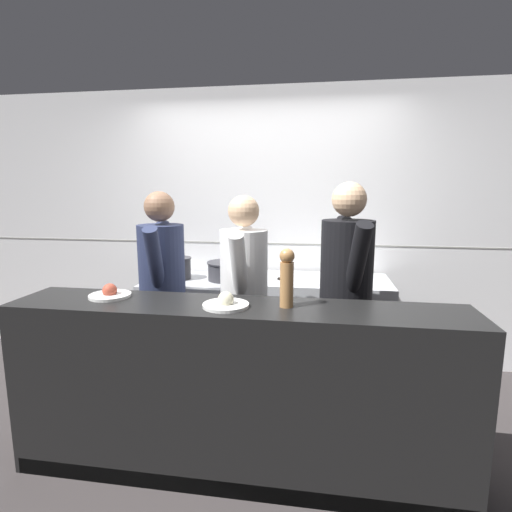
# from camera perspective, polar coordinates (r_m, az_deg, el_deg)

# --- Properties ---
(ground_plane) EXTENTS (14.00, 14.00, 0.00)m
(ground_plane) POSITION_cam_1_polar(r_m,az_deg,el_deg) (2.94, -2.60, -25.10)
(ground_plane) COLOR #383333
(wall_back_tiled) EXTENTS (8.00, 0.06, 2.60)m
(wall_back_tiled) POSITION_cam_1_polar(r_m,az_deg,el_deg) (3.85, 1.54, 4.08)
(wall_back_tiled) COLOR white
(wall_back_tiled) RESTS_ON ground_plane
(oven_range) EXTENTS (1.01, 0.71, 0.86)m
(oven_range) POSITION_cam_1_polar(r_m,az_deg,el_deg) (3.76, -7.33, -9.73)
(oven_range) COLOR #232326
(oven_range) RESTS_ON ground_plane
(prep_counter) EXTENTS (1.09, 0.65, 0.90)m
(prep_counter) POSITION_cam_1_polar(r_m,az_deg,el_deg) (3.62, 9.73, -10.33)
(prep_counter) COLOR #B7BABF
(prep_counter) RESTS_ON ground_plane
(pass_counter) EXTENTS (2.60, 0.45, 1.03)m
(pass_counter) POSITION_cam_1_polar(r_m,az_deg,el_deg) (2.45, -2.82, -18.79)
(pass_counter) COLOR black
(pass_counter) RESTS_ON ground_plane
(stock_pot) EXTENTS (0.26, 0.26, 0.20)m
(stock_pot) POSITION_cam_1_polar(r_m,az_deg,el_deg) (3.70, -11.19, -1.62)
(stock_pot) COLOR #2D2D33
(stock_pot) RESTS_ON oven_range
(sauce_pot) EXTENTS (0.35, 0.35, 0.16)m
(sauce_pot) POSITION_cam_1_polar(r_m,az_deg,el_deg) (3.59, -4.24, -2.04)
(sauce_pot) COLOR #2D2D33
(sauce_pot) RESTS_ON oven_range
(chefs_knife) EXTENTS (0.34, 0.12, 0.02)m
(chefs_knife) POSITION_cam_1_polar(r_m,az_deg,el_deg) (3.39, 5.36, -3.49)
(chefs_knife) COLOR #B7BABF
(chefs_knife) RESTS_ON prep_counter
(plated_dish_main) EXTENTS (0.25, 0.25, 0.09)m
(plated_dish_main) POSITION_cam_1_polar(r_m,az_deg,el_deg) (2.56, -20.14, -5.08)
(plated_dish_main) COLOR white
(plated_dish_main) RESTS_ON pass_counter
(plated_dish_appetiser) EXTENTS (0.26, 0.26, 0.09)m
(plated_dish_appetiser) POSITION_cam_1_polar(r_m,az_deg,el_deg) (2.22, -4.32, -6.72)
(plated_dish_appetiser) COLOR white
(plated_dish_appetiser) RESTS_ON pass_counter
(pepper_mill) EXTENTS (0.08, 0.08, 0.33)m
(pepper_mill) POSITION_cam_1_polar(r_m,az_deg,el_deg) (2.18, 4.42, -2.95)
(pepper_mill) COLOR #AD7A47
(pepper_mill) RESTS_ON pass_counter
(chef_head_cook) EXTENTS (0.39, 0.73, 1.66)m
(chef_head_cook) POSITION_cam_1_polar(r_m,az_deg,el_deg) (3.06, -13.18, -4.89)
(chef_head_cook) COLOR black
(chef_head_cook) RESTS_ON ground_plane
(chef_sous) EXTENTS (0.34, 0.71, 1.63)m
(chef_sous) POSITION_cam_1_polar(r_m,az_deg,el_deg) (2.83, -1.71, -6.08)
(chef_sous) COLOR black
(chef_sous) RESTS_ON ground_plane
(chef_line) EXTENTS (0.42, 0.75, 1.72)m
(chef_line) POSITION_cam_1_polar(r_m,az_deg,el_deg) (2.79, 12.67, -5.55)
(chef_line) COLOR black
(chef_line) RESTS_ON ground_plane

